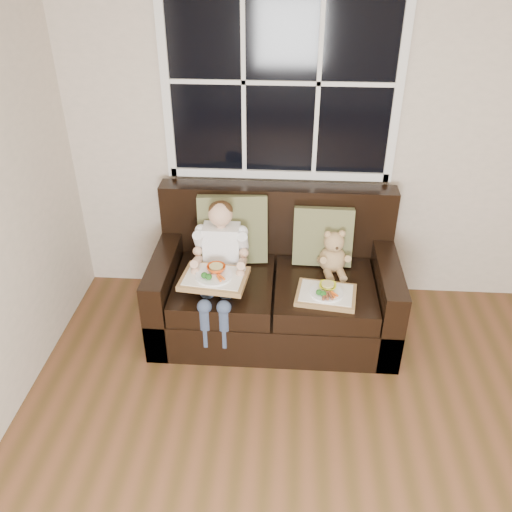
# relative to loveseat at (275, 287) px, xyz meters

# --- Properties ---
(room_walls) EXTENTS (4.52, 5.02, 2.71)m
(room_walls) POSITION_rel_loveseat_xyz_m (0.71, -2.02, 1.28)
(room_walls) COLOR #BFB29F
(room_walls) RESTS_ON ground
(window_back) EXTENTS (1.62, 0.04, 1.37)m
(window_back) POSITION_rel_loveseat_xyz_m (0.00, 0.46, 1.34)
(window_back) COLOR black
(window_back) RESTS_ON room_walls
(loveseat) EXTENTS (1.70, 0.92, 0.96)m
(loveseat) POSITION_rel_loveseat_xyz_m (0.00, 0.00, 0.00)
(loveseat) COLOR black
(loveseat) RESTS_ON ground
(pillow_left) EXTENTS (0.51, 0.28, 0.50)m
(pillow_left) POSITION_rel_loveseat_xyz_m (-0.31, 0.15, 0.39)
(pillow_left) COLOR #62653E
(pillow_left) RESTS_ON loveseat
(pillow_right) EXTENTS (0.42, 0.20, 0.43)m
(pillow_right) POSITION_rel_loveseat_xyz_m (0.33, 0.15, 0.35)
(pillow_right) COLOR #62653E
(pillow_right) RESTS_ON loveseat
(child) EXTENTS (0.36, 0.59, 0.82)m
(child) POSITION_rel_loveseat_xyz_m (-0.37, -0.12, 0.33)
(child) COLOR white
(child) RESTS_ON loveseat
(teddy_bear) EXTENTS (0.22, 0.26, 0.33)m
(teddy_bear) POSITION_rel_loveseat_xyz_m (0.40, 0.03, 0.27)
(teddy_bear) COLOR tan
(teddy_bear) RESTS_ON loveseat
(tray_left) EXTENTS (0.46, 0.37, 0.10)m
(tray_left) POSITION_rel_loveseat_xyz_m (-0.39, -0.29, 0.27)
(tray_left) COLOR #9E7347
(tray_left) RESTS_ON child
(tray_right) EXTENTS (0.42, 0.34, 0.09)m
(tray_right) POSITION_rel_loveseat_xyz_m (0.35, -0.29, 0.17)
(tray_right) COLOR #9E7347
(tray_right) RESTS_ON loveseat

